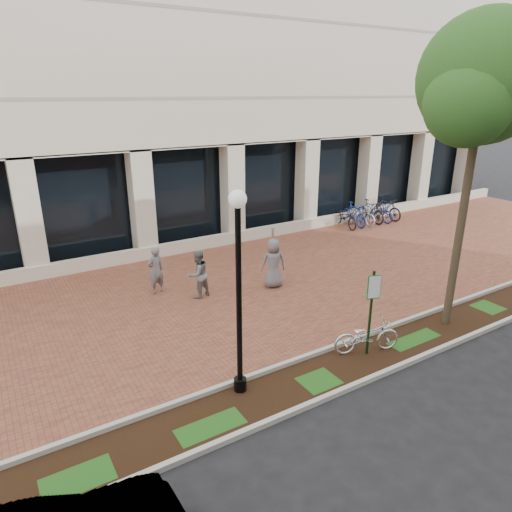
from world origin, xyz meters
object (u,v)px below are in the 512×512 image
parking_sign (372,302)px  street_tree (483,88)px  locked_bicycle (367,336)px  pedestrian_right (273,263)px  pedestrian_left (156,270)px  pedestrian_mid (198,274)px  lamppost (239,285)px  bollard (273,237)px  bike_rack_cluster (366,213)px

parking_sign → street_tree: bearing=20.3°
locked_bicycle → pedestrian_right: bearing=16.0°
pedestrian_left → pedestrian_mid: bearing=120.5°
lamppost → bollard: (6.04, 7.83, -2.05)m
street_tree → locked_bicycle: bearing=179.3°
bollard → bike_rack_cluster: bearing=7.1°
parking_sign → bike_rack_cluster: (8.68, 8.97, -0.90)m
parking_sign → pedestrian_right: bearing=104.9°
pedestrian_left → bollard: 6.09m
parking_sign → pedestrian_mid: (-2.16, 5.32, -0.65)m
street_tree → pedestrian_right: size_ratio=4.82×
pedestrian_left → pedestrian_right: 3.86m
street_tree → bollard: (-0.58, 8.14, -5.83)m
locked_bicycle → parking_sign: bearing=176.1°
lamppost → pedestrian_mid: lamppost is taller
lamppost → pedestrian_right: bearing=49.2°
lamppost → pedestrian_mid: (1.28, 4.93, -1.74)m
street_tree → pedestrian_left: 10.50m
locked_bicycle → pedestrian_mid: (-2.21, 5.21, 0.34)m
locked_bicycle → bollard: bollard is taller
locked_bicycle → pedestrian_right: pedestrian_right is taller
street_tree → pedestrian_mid: size_ratio=5.10×
pedestrian_right → bike_rack_cluster: bearing=-133.8°
street_tree → bollard: 10.03m
locked_bicycle → pedestrian_left: bearing=47.1°
lamppost → bike_rack_cluster: bearing=35.3°
parking_sign → pedestrian_mid: size_ratio=1.42×
locked_bicycle → bike_rack_cluster: bearing=-24.6°
pedestrian_left → street_tree: bearing=120.7°
lamppost → bike_rack_cluster: (12.13, 8.58, -1.99)m
pedestrian_right → bike_rack_cluster: (8.33, 4.19, -0.30)m
pedestrian_mid → pedestrian_right: pedestrian_right is taller
lamppost → pedestrian_right: lamppost is taller
parking_sign → lamppost: size_ratio=0.50×
parking_sign → locked_bicycle: (0.05, 0.11, -0.99)m
bike_rack_cluster → bollard: bearing=-168.9°
street_tree → locked_bicycle: 6.64m
lamppost → pedestrian_mid: 5.38m
bike_rack_cluster → pedestrian_mid: bearing=-157.4°
locked_bicycle → street_tree: bearing=-71.1°
bike_rack_cluster → lamppost: bearing=-140.7°
pedestrian_mid → pedestrian_right: size_ratio=0.95×
pedestrian_mid → bike_rack_cluster: bearing=-178.1°
street_tree → pedestrian_left: (-6.36, 6.27, -5.52)m
locked_bicycle → bollard: size_ratio=1.81×
pedestrian_right → bike_rack_cluster: pedestrian_right is taller
pedestrian_right → bollard: bearing=-103.7°
locked_bicycle → pedestrian_mid: size_ratio=1.08×
lamppost → street_tree: size_ratio=0.55×
street_tree → locked_bicycle: street_tree is taller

